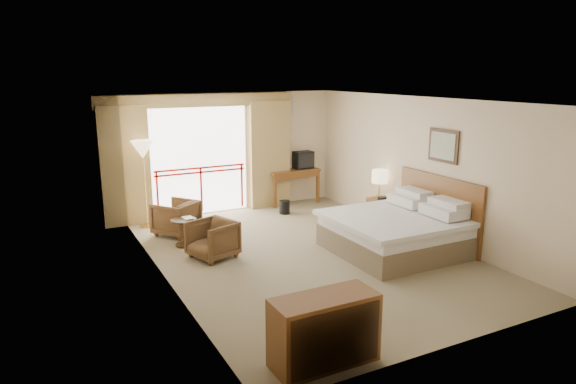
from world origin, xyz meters
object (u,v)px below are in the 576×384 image
table_lamp (380,177)px  floor_lamp (143,153)px  nightstand (380,211)px  wastebasket (285,207)px  dresser (325,330)px  desk (291,176)px  bed (396,231)px  armchair_near (213,257)px  tv (303,160)px  side_table (184,228)px  armchair_far (177,234)px

table_lamp → floor_lamp: floor_lamp is taller
nightstand → wastebasket: 2.18m
dresser → nightstand: bearing=51.5°
table_lamp → nightstand: bearing=-90.0°
table_lamp → desk: 2.62m
nightstand → table_lamp: 0.73m
bed → armchair_near: bed is taller
floor_lamp → armchair_near: bearing=-75.7°
bed → desk: bearing=90.3°
nightstand → dresser: (-3.83, -4.04, 0.12)m
bed → nightstand: size_ratio=3.85×
wastebasket → tv: bearing=41.7°
dresser → armchair_near: bearing=94.8°
armchair_near → side_table: size_ratio=1.43×
floor_lamp → armchair_far: bearing=-64.1°
tv → armchair_near: size_ratio=0.64×
tv → armchair_near: (-3.31, -2.77, -1.04)m
side_table → desk: bearing=31.4°
wastebasket → floor_lamp: (-3.00, 0.44, 1.40)m
armchair_near → floor_lamp: (-0.61, 2.38, 1.55)m
table_lamp → wastebasket: (-1.43, 1.59, -0.86)m
bed → floor_lamp: size_ratio=1.18×
desk → dresser: (-3.01, -6.56, -0.26)m
table_lamp → armchair_far: size_ratio=0.77×
table_lamp → desk: bearing=108.2°
armchair_far → floor_lamp: bearing=-100.4°
table_lamp → dresser: (-3.83, -4.09, -0.61)m
desk → wastebasket: 1.19m
desk → armchair_near: bearing=-134.8°
bed → side_table: 3.87m
nightstand → tv: tv is taller
bed → desk: size_ratio=1.66×
table_lamp → floor_lamp: 4.90m
armchair_far → armchair_near: armchair_far is taller
tv → nightstand: bearing=-72.6°
armchair_near → floor_lamp: size_ratio=0.40×
floor_lamp → dresser: 6.25m
table_lamp → armchair_near: (-3.82, -0.36, -1.01)m
nightstand → floor_lamp: floor_lamp is taller
bed → nightstand: 1.71m
side_table → armchair_near: bearing=-72.3°
bed → armchair_far: bearing=139.5°
tv → dresser: bearing=-111.4°
nightstand → dresser: size_ratio=0.46×
table_lamp → armchair_far: table_lamp is taller
table_lamp → armchair_near: bearing=-174.6°
tv → dresser: tv is taller
bed → armchair_near: (-3.03, 1.21, -0.38)m
armchair_far → desk: bearing=165.2°
dresser → floor_lamp: bearing=100.5°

